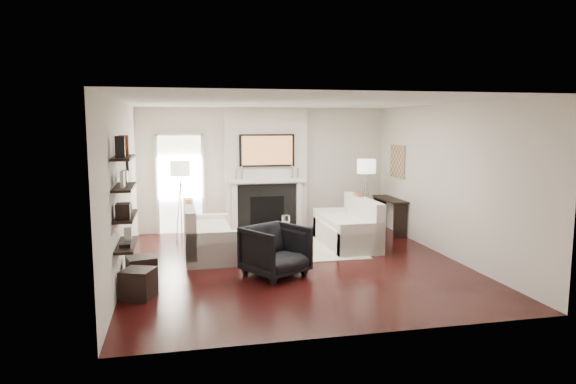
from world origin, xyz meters
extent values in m
plane|color=black|center=(0.00, 0.00, 0.00)|extent=(6.00, 6.00, 0.00)
plane|color=white|center=(0.00, 0.00, 2.70)|extent=(6.00, 6.00, 0.00)
plane|color=silver|center=(0.00, 3.00, 1.35)|extent=(5.50, 0.00, 5.50)
plane|color=silver|center=(0.00, -3.00, 1.35)|extent=(5.50, 0.00, 5.50)
plane|color=silver|center=(-2.75, 0.00, 1.35)|extent=(0.00, 6.00, 6.00)
plane|color=silver|center=(2.75, 0.00, 1.35)|extent=(0.00, 6.00, 6.00)
cube|color=silver|center=(0.00, 2.88, 1.35)|extent=(1.80, 0.25, 2.70)
cube|color=black|center=(0.00, 2.74, 0.52)|extent=(1.30, 0.02, 1.04)
cube|color=black|center=(0.00, 2.73, 0.45)|extent=(0.75, 0.02, 0.65)
cube|color=white|center=(-0.72, 2.71, 0.55)|extent=(0.12, 0.08, 1.10)
cube|color=white|center=(0.72, 2.71, 0.55)|extent=(0.12, 0.08, 1.10)
cube|color=white|center=(0.00, 2.69, 1.12)|extent=(1.70, 0.18, 0.07)
cube|color=black|center=(0.00, 2.71, 1.78)|extent=(1.20, 0.06, 0.70)
cube|color=#BF723F|center=(0.00, 2.68, 1.78)|extent=(1.10, 0.00, 0.62)
cylinder|color=silver|center=(-0.55, 2.70, 1.30)|extent=(0.04, 0.04, 0.30)
cylinder|color=silver|center=(-0.68, 2.70, 1.27)|extent=(0.04, 0.04, 0.24)
cylinder|color=silver|center=(0.55, 2.70, 1.30)|extent=(0.04, 0.04, 0.30)
cylinder|color=silver|center=(0.68, 2.70, 1.27)|extent=(0.04, 0.04, 0.24)
cube|color=white|center=(-1.85, 2.98, 1.05)|extent=(0.90, 0.02, 2.10)
cube|color=white|center=(-2.33, 2.96, 1.05)|extent=(0.06, 0.06, 2.16)
cube|color=white|center=(-1.37, 2.96, 1.05)|extent=(0.06, 0.06, 2.16)
cube|color=white|center=(-1.85, 2.96, 2.13)|extent=(1.02, 0.06, 0.06)
cube|color=beige|center=(0.10, 1.03, 0.01)|extent=(2.60, 2.00, 0.01)
cube|color=silver|center=(-1.39, 0.91, 0.21)|extent=(0.85, 1.80, 0.42)
cube|color=silver|center=(-1.72, 0.91, 0.53)|extent=(0.18, 1.80, 0.80)
cube|color=silver|center=(-1.39, 0.10, 0.30)|extent=(0.85, 0.18, 0.60)
cube|color=silver|center=(-1.39, 1.72, 0.30)|extent=(0.85, 0.18, 0.60)
cube|color=silver|center=(-1.34, 0.91, 0.47)|extent=(0.63, 1.44, 0.10)
cube|color=#A34114|center=(-1.72, 1.21, 0.73)|extent=(0.10, 0.42, 0.42)
cube|color=black|center=(-1.72, 0.61, 0.72)|extent=(0.10, 0.40, 0.40)
cube|color=silver|center=(1.27, 1.10, 0.21)|extent=(0.85, 1.80, 0.42)
cube|color=silver|center=(1.61, 1.10, 0.53)|extent=(0.18, 1.80, 0.80)
cube|color=silver|center=(1.27, 0.29, 0.30)|extent=(0.85, 0.18, 0.60)
cube|color=silver|center=(1.27, 1.91, 0.30)|extent=(0.85, 0.18, 0.60)
cube|color=silver|center=(1.22, 1.10, 0.47)|extent=(0.63, 1.44, 0.10)
cube|color=#A34114|center=(1.61, 1.40, 0.73)|extent=(0.10, 0.42, 0.42)
cube|color=black|center=(1.61, 0.80, 0.72)|extent=(0.10, 0.40, 0.40)
cube|color=black|center=(-0.14, 0.82, 0.40)|extent=(1.10, 0.55, 0.04)
cylinder|color=silver|center=(-0.64, 0.60, 0.19)|extent=(0.02, 0.02, 0.38)
cylinder|color=silver|center=(0.36, 0.60, 0.19)|extent=(0.02, 0.02, 0.38)
cylinder|color=silver|center=(-0.64, 1.04, 0.19)|extent=(0.02, 0.02, 0.38)
cylinder|color=silver|center=(0.36, 1.04, 0.19)|extent=(0.02, 0.02, 0.38)
cylinder|color=white|center=(0.01, 0.82, 0.56)|extent=(0.15, 0.15, 0.26)
cylinder|color=white|center=(0.01, 0.82, 0.49)|extent=(0.11, 0.11, 0.16)
cylinder|color=#A8661C|center=(-0.39, 0.82, 0.45)|extent=(0.31, 0.31, 0.05)
imported|color=black|center=(-0.45, -0.56, 0.43)|extent=(1.12, 1.11, 0.86)
cylinder|color=silver|center=(-1.85, 2.41, 0.60)|extent=(0.02, 0.02, 1.20)
cylinder|color=white|center=(-1.85, 2.41, 1.45)|extent=(0.40, 0.40, 0.30)
cylinder|color=silver|center=(-1.74, 2.41, 0.60)|extent=(0.25, 0.02, 1.23)
cylinder|color=silver|center=(-1.91, 2.51, 0.60)|extent=(0.14, 0.22, 1.23)
cylinder|color=silver|center=(-1.91, 2.32, 0.60)|extent=(0.14, 0.22, 1.23)
cylinder|color=silver|center=(2.05, 2.12, 0.60)|extent=(0.02, 0.02, 1.20)
cylinder|color=white|center=(2.05, 2.12, 1.45)|extent=(0.40, 0.40, 0.30)
cylinder|color=silver|center=(2.16, 2.12, 0.60)|extent=(0.25, 0.02, 1.23)
cylinder|color=silver|center=(2.00, 2.21, 0.60)|extent=(0.14, 0.22, 1.23)
cylinder|color=silver|center=(1.99, 2.02, 0.60)|extent=(0.14, 0.22, 1.23)
cube|color=black|center=(2.57, 2.03, 0.73)|extent=(0.35, 1.20, 0.04)
cube|color=black|center=(2.57, 1.48, 0.35)|extent=(0.30, 0.04, 0.71)
cube|color=black|center=(2.57, 2.58, 0.35)|extent=(0.30, 0.04, 0.71)
cube|color=#9E7E4F|center=(2.73, 2.05, 1.55)|extent=(0.03, 0.70, 0.70)
cube|color=black|center=(-2.62, -1.00, 0.70)|extent=(0.25, 1.00, 0.03)
cube|color=black|center=(-2.62, -1.00, 1.10)|extent=(0.25, 1.00, 0.04)
cube|color=black|center=(-2.62, -1.00, 1.50)|extent=(0.25, 1.00, 0.04)
cube|color=black|center=(-2.62, -1.00, 1.90)|extent=(0.25, 1.00, 0.04)
cube|color=black|center=(-2.62, -1.32, 2.06)|extent=(0.12, 0.10, 0.28)
cube|color=#A34114|center=(-2.62, -0.81, 2.06)|extent=(0.12, 0.10, 0.28)
cube|color=white|center=(-2.62, -1.14, 1.63)|extent=(0.04, 0.30, 0.22)
cube|color=black|center=(-2.62, -0.72, 1.61)|extent=(0.04, 0.22, 0.18)
cube|color=black|center=(-2.62, -1.27, 1.22)|extent=(0.18, 0.25, 0.20)
cube|color=black|center=(-2.62, -0.87, 1.18)|extent=(0.15, 0.12, 0.12)
cube|color=black|center=(-2.62, -1.17, 0.74)|extent=(0.14, 0.20, 0.05)
cube|color=white|center=(-2.62, -0.76, 0.81)|extent=(0.10, 0.10, 0.18)
cylinder|color=black|center=(-2.73, 0.90, 1.70)|extent=(0.04, 0.34, 0.34)
cylinder|color=white|center=(-2.71, 0.90, 1.70)|extent=(0.01, 0.29, 0.29)
cube|color=black|center=(-2.47, -0.52, 0.20)|extent=(0.49, 0.49, 0.40)
cube|color=black|center=(-2.47, -1.20, 0.20)|extent=(0.52, 0.52, 0.40)
camera|label=1|loc=(-1.93, -8.20, 2.35)|focal=32.00mm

